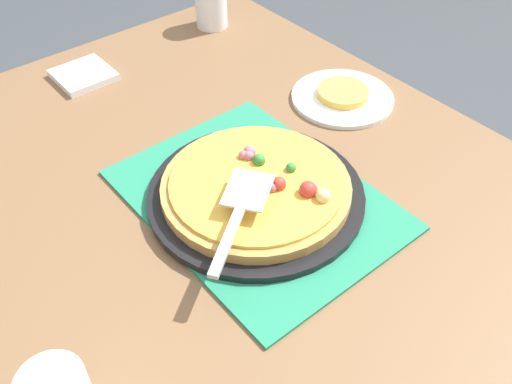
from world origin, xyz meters
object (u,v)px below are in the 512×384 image
object	(u,v)px
pizza	(257,186)
cup_corner	(211,3)
served_slice_right	(343,93)
plate_far_right	(342,98)
pizza_server	(240,210)
napkin_stack	(84,75)
pizza_pan	(256,195)

from	to	relation	value
pizza	cup_corner	bearing A→B (deg)	-29.47
pizza	served_slice_right	bearing A→B (deg)	-70.09
plate_far_right	pizza_server	bearing A→B (deg)	112.99
pizza_server	napkin_stack	bearing A→B (deg)	-2.97
pizza_server	plate_far_right	bearing A→B (deg)	-67.01
served_slice_right	pizza_server	bearing A→B (deg)	112.99
pizza_server	cup_corner	bearing A→B (deg)	-32.77
plate_far_right	cup_corner	size ratio (longest dim) A/B	1.83
pizza_pan	napkin_stack	world-z (taller)	pizza_pan
pizza	pizza_server	xyz separation A→B (m)	(-0.06, 0.08, 0.04)
napkin_stack	pizza_server	bearing A→B (deg)	177.03
pizza_pan	plate_far_right	bearing A→B (deg)	-70.34
pizza_pan	plate_far_right	xyz separation A→B (m)	(0.12, -0.34, -0.01)
pizza_pan	napkin_stack	bearing A→B (deg)	4.89
pizza_server	napkin_stack	xyz separation A→B (m)	(0.61, -0.03, -0.06)
pizza	cup_corner	xyz separation A→B (m)	(0.58, -0.33, 0.03)
served_slice_right	plate_far_right	bearing A→B (deg)	0.00
pizza_pan	served_slice_right	world-z (taller)	served_slice_right
pizza_pan	pizza_server	xyz separation A→B (m)	(-0.06, 0.08, 0.06)
pizza	pizza_server	distance (m)	0.11
plate_far_right	cup_corner	xyz separation A→B (m)	(0.45, 0.01, 0.06)
pizza_pan	served_slice_right	bearing A→B (deg)	-70.34
pizza	pizza_server	bearing A→B (deg)	124.45
plate_far_right	pizza_server	size ratio (longest dim) A/B	1.04
pizza_pan	pizza	world-z (taller)	pizza
plate_far_right	cup_corner	bearing A→B (deg)	1.86
pizza_pan	pizza_server	size ratio (longest dim) A/B	1.79
plate_far_right	served_slice_right	distance (m)	0.01
plate_far_right	cup_corner	distance (m)	0.46
served_slice_right	cup_corner	bearing A→B (deg)	1.86
pizza_pan	pizza_server	distance (m)	0.11
pizza_pan	plate_far_right	world-z (taller)	pizza_pan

